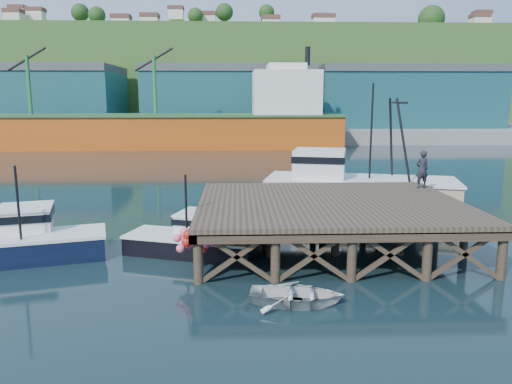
{
  "coord_description": "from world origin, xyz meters",
  "views": [
    {
      "loc": [
        1.27,
        -22.32,
        6.73
      ],
      "look_at": [
        2.18,
        2.0,
        2.17
      ],
      "focal_mm": 35.0,
      "sensor_mm": 36.0,
      "label": 1
    }
  ],
  "objects_px": {
    "dockworker": "(422,169)",
    "boat_black": "(195,238)",
    "boat_navy": "(25,239)",
    "trawler": "(357,185)",
    "dinghy": "(297,295)"
  },
  "relations": [
    {
      "from": "dockworker",
      "to": "boat_black",
      "type": "bearing_deg",
      "value": 8.75
    },
    {
      "from": "boat_navy",
      "to": "trawler",
      "type": "bearing_deg",
      "value": 13.24
    },
    {
      "from": "trawler",
      "to": "dockworker",
      "type": "bearing_deg",
      "value": -47.84
    },
    {
      "from": "boat_black",
      "to": "dinghy",
      "type": "xyz_separation_m",
      "value": [
        3.85,
        -5.83,
        -0.34
      ]
    },
    {
      "from": "dinghy",
      "to": "dockworker",
      "type": "bearing_deg",
      "value": -28.82
    },
    {
      "from": "boat_navy",
      "to": "trawler",
      "type": "xyz_separation_m",
      "value": [
        16.38,
        8.94,
        0.74
      ]
    },
    {
      "from": "trawler",
      "to": "dockworker",
      "type": "relative_size",
      "value": 6.11
    },
    {
      "from": "boat_navy",
      "to": "dockworker",
      "type": "xyz_separation_m",
      "value": [
        18.72,
        4.57,
        2.28
      ]
    },
    {
      "from": "boat_navy",
      "to": "trawler",
      "type": "relative_size",
      "value": 0.58
    },
    {
      "from": "dinghy",
      "to": "boat_black",
      "type": "bearing_deg",
      "value": 42.58
    },
    {
      "from": "boat_navy",
      "to": "dinghy",
      "type": "relative_size",
      "value": 2.21
    },
    {
      "from": "boat_black",
      "to": "dockworker",
      "type": "bearing_deg",
      "value": 37.29
    },
    {
      "from": "boat_black",
      "to": "trawler",
      "type": "relative_size",
      "value": 0.52
    },
    {
      "from": "boat_navy",
      "to": "dinghy",
      "type": "bearing_deg",
      "value": -41.02
    },
    {
      "from": "boat_black",
      "to": "dockworker",
      "type": "distance_m",
      "value": 12.47
    }
  ]
}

